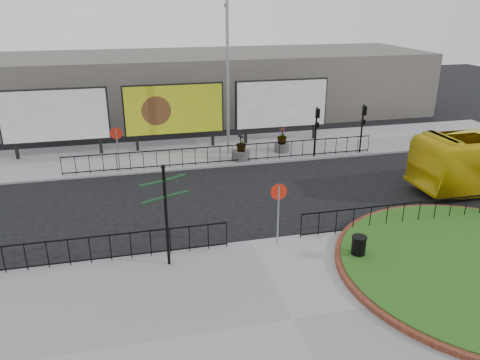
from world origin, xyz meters
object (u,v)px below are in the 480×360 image
object	(u,v)px
litter_bin	(358,248)
planter_b	(241,150)
lamp_post	(228,76)
planter_c	(282,142)
billboard_mid	(174,110)
fingerpost_sign	(166,206)

from	to	relation	value
litter_bin	planter_b	distance (m)	12.08
lamp_post	planter_c	xyz separation A→B (m)	(3.34, -0.29, -4.08)
billboard_mid	fingerpost_sign	size ratio (longest dim) A/B	1.63
billboard_mid	lamp_post	xyz separation A→B (m)	(3.01, -1.97, 2.23)
planter_c	billboard_mid	bearing A→B (deg)	160.35
billboard_mid	planter_c	world-z (taller)	billboard_mid
fingerpost_sign	planter_b	xyz separation A→B (m)	(5.28, 10.71, -1.71)
litter_bin	planter_c	distance (m)	13.05
billboard_mid	fingerpost_sign	distance (m)	14.08
planter_b	billboard_mid	bearing A→B (deg)	137.03
planter_c	litter_bin	bearing A→B (deg)	-95.99
planter_b	fingerpost_sign	bearing A→B (deg)	-116.22
litter_bin	billboard_mid	bearing A→B (deg)	108.10
billboard_mid	fingerpost_sign	world-z (taller)	billboard_mid
lamp_post	billboard_mid	bearing A→B (deg)	146.75
litter_bin	fingerpost_sign	bearing A→B (deg)	169.31
lamp_post	planter_b	size ratio (longest dim) A/B	5.81
billboard_mid	planter_b	world-z (taller)	billboard_mid
lamp_post	litter_bin	bearing A→B (deg)	-81.53
fingerpost_sign	planter_b	distance (m)	12.06
billboard_mid	litter_bin	xyz separation A→B (m)	(4.98, -15.25, -2.02)
fingerpost_sign	billboard_mid	bearing A→B (deg)	62.25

